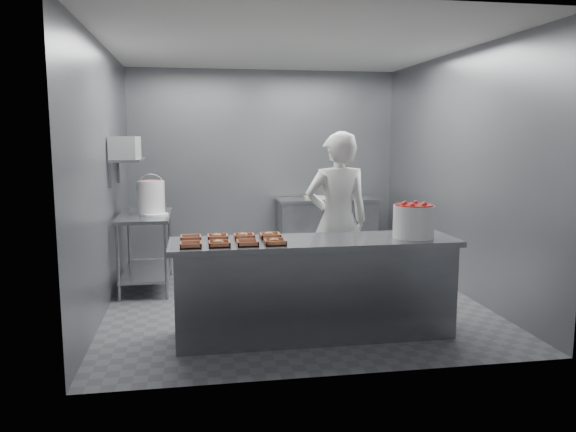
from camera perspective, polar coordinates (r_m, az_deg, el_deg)
The scene contains 24 objects.
floor at distance 6.58m, azimuth 0.12°, elevation -7.98°, with size 4.50×4.50×0.00m, color #4C4C51.
ceiling at distance 6.39m, azimuth 0.13°, elevation 16.90°, with size 4.50×4.50×0.00m, color white.
wall_back at distance 8.56m, azimuth -2.44°, elevation 5.29°, with size 4.00×0.04×2.80m, color slate.
wall_left at distance 6.31m, azimuth -18.11°, elevation 3.86°, with size 0.04×4.50×2.80m, color slate.
wall_right at distance 6.96m, azimuth 16.63°, elevation 4.29°, with size 0.04×4.50×2.80m, color slate.
service_counter at distance 5.18m, azimuth 2.68°, elevation -7.26°, with size 2.60×0.70×0.90m.
prep_table at distance 6.96m, azimuth -14.25°, elevation -2.32°, with size 0.60×1.20×0.90m.
back_counter at distance 8.48m, azimuth 3.95°, elevation -1.19°, with size 1.50×0.60×0.90m.
wall_shelf at distance 6.87m, azimuth -15.95°, elevation 5.52°, with size 0.35×0.90×0.03m, color slate.
tray_0 at distance 4.81m, azimuth -9.85°, elevation -2.87°, with size 0.19×0.18×0.04m.
tray_1 at distance 4.81m, azimuth -7.02°, elevation -2.77°, with size 0.19×0.18×0.06m.
tray_2 at distance 4.83m, azimuth -4.14°, elevation -2.72°, with size 0.19×0.18×0.04m.
tray_3 at distance 4.86m, azimuth -1.35°, elevation -2.61°, with size 0.19×0.18×0.06m.
tray_4 at distance 5.12m, azimuth -9.84°, elevation -2.20°, with size 0.19×0.18×0.04m.
tray_5 at distance 5.12m, azimuth -7.19°, elevation -2.10°, with size 0.19×0.18×0.06m.
tray_6 at distance 5.14m, azimuth -4.51°, elevation -2.03°, with size 0.19×0.18×0.06m.
tray_7 at distance 5.16m, azimuth -1.86°, elevation -1.96°, with size 0.19×0.18×0.06m.
worker at distance 5.94m, azimuth 5.01°, elevation -0.51°, with size 0.68×0.45×1.87m, color white.
strawberry_tub at distance 5.27m, azimuth 12.64°, elevation -0.39°, with size 0.37×0.37×0.31m.
glaze_bucket at distance 6.86m, azimuth -13.72°, elevation 1.90°, with size 0.33×0.31×0.48m.
bucket_lid at distance 6.77m, azimuth -13.26°, elevation 0.15°, with size 0.29×0.29×0.02m, color silver.
rag at distance 7.04m, azimuth -13.96°, elevation 0.42°, with size 0.13×0.11×0.02m, color #CCB28C.
appliance at distance 6.60m, azimuth -16.25°, elevation 6.66°, with size 0.30×0.34×0.26m, color gray.
paper_stack at distance 8.37m, azimuth 2.75°, elevation 1.91°, with size 0.30×0.22×0.04m, color silver.
Camera 1 is at (-1.07, -6.23, 1.83)m, focal length 35.00 mm.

